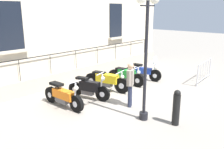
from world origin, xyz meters
name	(u,v)px	position (x,y,z in m)	size (l,w,h in m)	color
ground_plane	(111,92)	(0.00, 0.00, 0.00)	(60.00, 60.00, 0.00)	gray
motorcycle_orange	(63,96)	(-0.20, -2.39, 0.41)	(2.07, 0.66, 1.09)	black
motorcycle_black	(89,88)	(-0.11, -1.20, 0.43)	(1.86, 0.71, 1.13)	black
motorcycle_yellow	(106,80)	(-0.29, 0.01, 0.46)	(2.21, 0.79, 0.94)	black
motorcycle_green	(126,76)	(-0.21, 1.28, 0.42)	(1.98, 0.73, 0.90)	black
motorcycle_blue	(143,72)	(-0.07, 2.49, 0.41)	(1.94, 0.69, 1.25)	black
lamppost	(146,45)	(2.59, -1.26, 2.45)	(0.29, 0.99, 3.93)	black
crowd_barrier	(204,70)	(2.35, 4.27, 0.56)	(0.23, 2.06, 1.05)	#B7B7BF
bollard	(176,107)	(3.55, -0.91, 0.58)	(0.23, 0.23, 1.14)	black
pedestrian_standing	(130,82)	(1.58, -0.70, 0.94)	(0.37, 0.47, 1.66)	#23283D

